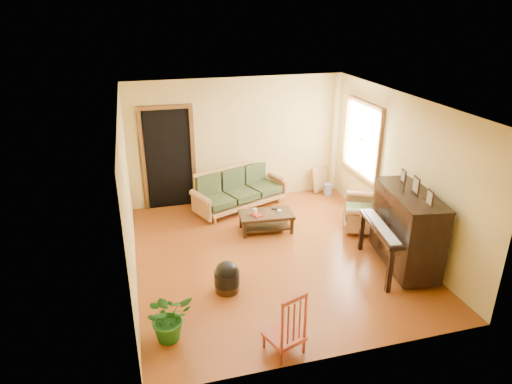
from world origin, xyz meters
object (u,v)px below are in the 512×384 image
object	(u,v)px
coffee_table	(266,222)
footstool	(227,280)
potted_plant	(169,317)
red_chair	(284,321)
sofa	(240,189)
piano	(406,231)
ceramic_crock	(328,189)
armchair	(365,208)

from	to	relation	value
coffee_table	footstool	bearing A→B (deg)	-123.04
potted_plant	red_chair	bearing A→B (deg)	-24.10
sofa	piano	distance (m)	3.53
sofa	red_chair	world-z (taller)	red_chair
red_chair	potted_plant	distance (m)	1.45
piano	ceramic_crock	distance (m)	3.12
ceramic_crock	potted_plant	bearing A→B (deg)	-135.24
red_chair	armchair	bearing A→B (deg)	27.58
piano	potted_plant	xyz separation A→B (m)	(-3.77, -0.71, -0.32)
armchair	piano	distance (m)	1.40
ceramic_crock	red_chair	bearing A→B (deg)	-119.69
coffee_table	armchair	bearing A→B (deg)	-12.86
sofa	potted_plant	world-z (taller)	sofa
red_chair	sofa	bearing A→B (deg)	63.95
potted_plant	ceramic_crock	bearing A→B (deg)	44.76
potted_plant	piano	bearing A→B (deg)	10.71
coffee_table	footstool	distance (m)	2.01
sofa	potted_plant	xyz separation A→B (m)	(-1.79, -3.63, -0.09)
armchair	potted_plant	xyz separation A→B (m)	(-3.80, -2.10, -0.11)
sofa	coffee_table	bearing A→B (deg)	-100.36
ceramic_crock	potted_plant	size ratio (longest dim) A/B	0.38
piano	footstool	bearing A→B (deg)	-173.25
sofa	footstool	xyz separation A→B (m)	(-0.87, -2.81, -0.24)
sofa	ceramic_crock	distance (m)	2.06
ceramic_crock	potted_plant	xyz separation A→B (m)	(-3.82, -3.79, 0.20)
coffee_table	armchair	size ratio (longest dim) A/B	1.13
armchair	red_chair	distance (m)	3.66
armchair	potted_plant	size ratio (longest dim) A/B	1.34
armchair	footstool	bearing A→B (deg)	-131.32
armchair	piano	bearing A→B (deg)	-66.42
sofa	ceramic_crock	xyz separation A→B (m)	(2.04, 0.17, -0.29)
armchair	ceramic_crock	distance (m)	1.72
sofa	piano	size ratio (longest dim) A/B	1.32
sofa	armchair	bearing A→B (deg)	-58.93
red_chair	ceramic_crock	size ratio (longest dim) A/B	3.48
sofa	ceramic_crock	bearing A→B (deg)	-17.09
coffee_table	piano	size ratio (longest dim) A/B	0.67
coffee_table	potted_plant	bearing A→B (deg)	-128.75
coffee_table	red_chair	size ratio (longest dim) A/B	1.13
piano	ceramic_crock	world-z (taller)	piano
armchair	ceramic_crock	bearing A→B (deg)	113.98
armchair	coffee_table	bearing A→B (deg)	-168.09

